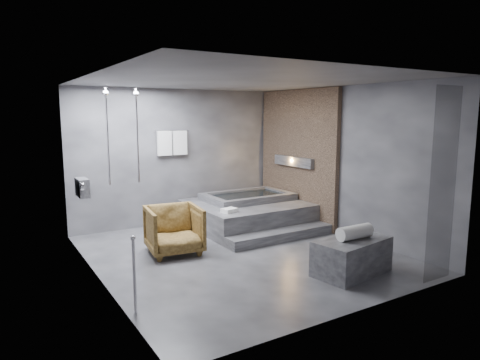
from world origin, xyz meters
TOP-DOWN VIEW (x-y plane):
  - room at (0.40, 0.24)m, footprint 5.00×5.04m
  - tub_deck at (1.05, 1.45)m, footprint 2.20×2.00m
  - tub_step at (1.05, 0.27)m, footprint 2.20×0.36m
  - concrete_bench at (0.92, -1.59)m, footprint 1.22×0.79m
  - driftwood_chair at (-0.91, 0.60)m, footprint 0.96×0.98m
  - rolled_towel at (0.94, -1.61)m, footprint 0.57×0.21m
  - deck_towel at (0.29, 0.85)m, footprint 0.31×0.26m

SIDE VIEW (x-z plane):
  - tub_step at x=1.05m, z-range 0.00..0.18m
  - tub_deck at x=1.05m, z-range 0.00..0.50m
  - concrete_bench at x=0.92m, z-range 0.00..0.51m
  - driftwood_chair at x=-0.91m, z-range 0.00..0.79m
  - deck_towel at x=0.29m, z-range 0.50..0.57m
  - rolled_towel at x=0.94m, z-range 0.51..0.71m
  - room at x=0.40m, z-range 0.32..3.14m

